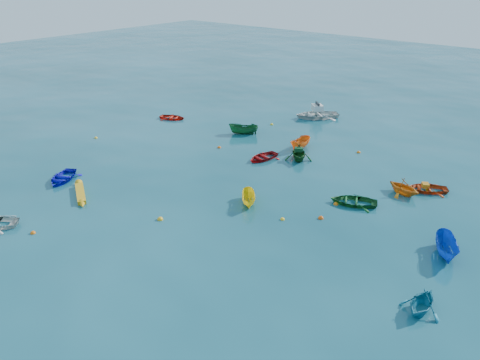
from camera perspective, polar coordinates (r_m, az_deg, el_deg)
The scene contains 27 objects.
ground at distance 31.11m, azimuth -5.90°, elevation -3.67°, with size 160.00×160.00×0.00m, color #093B47.
dinghy_blue_sw at distance 37.56m, azimuth -20.79°, elevation -0.03°, with size 2.20×3.07×0.64m, color #0F0FBE.
sampan_yellow_mid at distance 31.74m, azimuth 1.08°, elevation -2.91°, with size 0.92×2.43×0.94m, color yellow.
dinghy_green_e at distance 32.64m, azimuth 13.63°, elevation -2.84°, with size 2.23×3.11×0.65m, color #135421.
dinghy_cyan_se at distance 24.33m, azimuth 21.13°, elevation -14.64°, with size 1.99×2.31×1.21m, color teal.
dinghy_red_nw at distance 49.75m, azimuth -8.24°, elevation 7.36°, with size 1.95×2.73×0.57m, color red.
sampan_orange_n at distance 41.52m, azimuth 7.34°, elevation 3.82°, with size 1.04×2.77×1.07m, color orange.
dinghy_green_n at distance 39.13m, azimuth 7.11°, elevation 2.49°, with size 2.30×2.67×1.41m, color #0F4316.
dinghy_red_ne at distance 36.04m, azimuth 21.71°, elevation -1.24°, with size 2.10×2.93×0.61m, color #BB380F.
sampan_blue_far at distance 28.88m, azimuth 23.74°, elevation -8.34°, with size 1.11×2.95×1.14m, color blue.
dinghy_red_far at distance 38.97m, azimuth 2.81°, elevation 2.56°, with size 2.04×2.85×0.59m, color #9E0D0E.
dinghy_orange_far at distance 35.01m, azimuth 19.23°, elevation -1.60°, with size 2.06×2.39×1.26m, color orange.
sampan_green_far at distance 44.81m, azimuth 0.42°, elevation 5.64°, with size 1.05×2.80×1.08m, color #125128.
kayak_yellow at distance 34.71m, azimuth -18.84°, elevation -1.78°, with size 0.56×3.79×0.38m, color orange, non-canonical shape.
motorboat_white at distance 50.36m, azimuth 9.32°, elevation 7.51°, with size 3.24×4.52×1.54m, color silver.
tarp_green_b at distance 38.91m, azimuth 7.17°, elevation 3.72°, with size 0.64×0.49×0.31m, color #0F3F1E.
tarp_orange_b at distance 35.83m, azimuth 21.66°, elevation -0.59°, with size 0.59×0.45×0.28m, color orange.
buoy_or_a at distance 31.04m, azimuth -23.92°, elevation -5.97°, with size 0.32×0.32×0.32m, color #E0600C.
buoy_ye_a at distance 30.27m, azimuth -9.71°, elevation -4.78°, with size 0.39×0.39×0.39m, color gold.
buoy_or_b at distance 30.41m, azimuth 9.82°, elevation -4.65°, with size 0.36×0.36×0.36m, color #CF4A0B.
buoy_ye_b at distance 45.71m, azimuth -17.15°, elevation 4.90°, with size 0.30×0.30×0.30m, color yellow.
buoy_or_c at distance 41.39m, azimuth -2.56°, elevation 3.94°, with size 0.33×0.33×0.33m, color #EA590C.
buoy_ye_c at distance 29.96m, azimuth 5.19°, elevation -4.83°, with size 0.29×0.29×0.29m, color yellow.
buoy_or_d at distance 32.30m, azimuth 11.61°, elevation -2.94°, with size 0.34×0.34×0.34m, color orange.
buoy_ye_d at distance 47.56m, azimuth 3.89°, elevation 6.74°, with size 0.32×0.32×0.32m, color yellow.
buoy_or_e at distance 41.53m, azimuth 14.26°, elevation 3.24°, with size 0.34×0.34×0.34m, color orange.
buoy_ye_e at distance 36.18m, azimuth 21.93°, elevation -1.17°, with size 0.34×0.34×0.34m, color yellow.
Camera 1 is at (19.79, -18.86, 14.85)m, focal length 35.00 mm.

